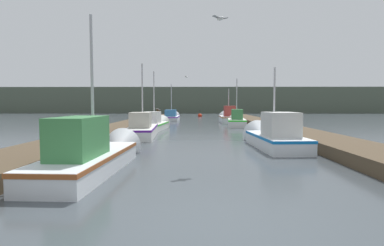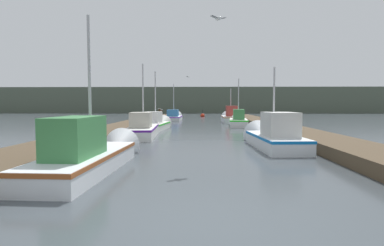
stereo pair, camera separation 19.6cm
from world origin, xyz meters
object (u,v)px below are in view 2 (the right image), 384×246
object	(u,v)px
mooring_piling_0	(160,115)
fishing_boat_3	(156,124)
fishing_boat_2	(144,128)
channel_buoy	(203,116)
fishing_boat_1	(272,136)
seagull_lead	(218,18)
fishing_boat_0	(93,153)
seagull_1	(188,77)
fishing_boat_6	(174,117)
fishing_boat_4	(238,121)
mooring_piling_1	(156,118)
fishing_boat_5	(230,117)
mooring_piling_2	(162,115)

from	to	relation	value
mooring_piling_0	fishing_boat_3	bearing A→B (deg)	-83.99
fishing_boat_3	fishing_boat_2	bearing A→B (deg)	-86.07
mooring_piling_0	channel_buoy	size ratio (longest dim) A/B	1.25
fishing_boat_1	seagull_lead	distance (m)	5.65
fishing_boat_0	seagull_lead	world-z (taller)	seagull_lead
seagull_1	fishing_boat_6	bearing A→B (deg)	41.39
mooring_piling_0	channel_buoy	bearing A→B (deg)	71.15
channel_buoy	seagull_1	size ratio (longest dim) A/B	2.01
fishing_boat_4	seagull_1	world-z (taller)	seagull_1
fishing_boat_0	fishing_boat_6	bearing A→B (deg)	91.78
fishing_boat_2	channel_buoy	distance (m)	25.41
fishing_boat_3	seagull_1	xyz separation A→B (m)	(2.09, 5.92, 3.91)
channel_buoy	seagull_lead	bearing A→B (deg)	-89.58
fishing_boat_1	mooring_piling_1	xyz separation A→B (m)	(-7.13, 14.70, 0.07)
fishing_boat_0	fishing_boat_4	world-z (taller)	fishing_boat_0
fishing_boat_5	mooring_piling_2	world-z (taller)	fishing_boat_5
fishing_boat_3	seagull_1	distance (m)	7.40
mooring_piling_2	fishing_boat_2	bearing A→B (deg)	-86.51
fishing_boat_2	fishing_boat_5	xyz separation A→B (m)	(6.26, 13.02, 0.04)
fishing_boat_0	mooring_piling_0	size ratio (longest dim) A/B	4.15
fishing_boat_6	mooring_piling_0	bearing A→B (deg)	-103.74
seagull_1	channel_buoy	bearing A→B (deg)	19.43
fishing_boat_2	mooring_piling_2	world-z (taller)	fishing_boat_2
fishing_boat_6	mooring_piling_1	distance (m)	6.52
fishing_boat_5	channel_buoy	xyz separation A→B (m)	(-2.69, 12.13, -0.30)
fishing_boat_3	mooring_piling_0	size ratio (longest dim) A/B	3.81
fishing_boat_6	seagull_1	distance (m)	7.71
fishing_boat_0	mooring_piling_1	distance (m)	19.14
fishing_boat_0	seagull_lead	xyz separation A→B (m)	(3.61, 1.42, 4.11)
mooring_piling_0	mooring_piling_2	world-z (taller)	mooring_piling_0
mooring_piling_0	seagull_lead	bearing A→B (deg)	-76.91
fishing_boat_1	mooring_piling_1	bearing A→B (deg)	112.48
fishing_boat_0	channel_buoy	bearing A→B (deg)	86.26
mooring_piling_2	seagull_1	bearing A→B (deg)	-55.75
fishing_boat_0	seagull_1	world-z (taller)	seagull_1
fishing_boat_5	fishing_boat_4	bearing A→B (deg)	-87.82
fishing_boat_6	seagull_lead	distance (m)	24.74
fishing_boat_6	fishing_boat_1	bearing A→B (deg)	-74.36
fishing_boat_2	mooring_piling_0	world-z (taller)	fishing_boat_2
fishing_boat_0	mooring_piling_2	distance (m)	23.69
fishing_boat_4	channel_buoy	bearing A→B (deg)	104.76
fishing_boat_4	fishing_boat_6	world-z (taller)	fishing_boat_6
fishing_boat_4	fishing_boat_5	xyz separation A→B (m)	(-0.15, 5.10, 0.03)
fishing_boat_5	seagull_lead	world-z (taller)	seagull_lead
mooring_piling_1	mooring_piling_2	world-z (taller)	mooring_piling_2
fishing_boat_6	seagull_lead	size ratio (longest dim) A/B	11.42
fishing_boat_2	seagull_1	xyz separation A→B (m)	(2.14, 10.45, 3.88)
fishing_boat_0	fishing_boat_2	bearing A→B (deg)	93.25
fishing_boat_0	fishing_boat_5	world-z (taller)	fishing_boat_0
fishing_boat_5	fishing_boat_2	bearing A→B (deg)	-115.12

